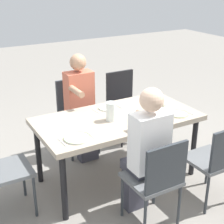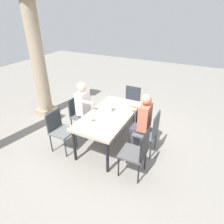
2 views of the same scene
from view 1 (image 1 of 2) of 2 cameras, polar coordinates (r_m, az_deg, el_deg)
ground_plane at (r=4.02m, az=0.87°, el=-10.88°), size 16.00×16.00×0.00m
dining_table at (r=3.68m, az=0.93°, el=-1.78°), size 1.75×0.90×0.77m
chair_west_north at (r=3.52m, az=17.09°, el=-7.38°), size 0.44×0.44×0.88m
chair_west_south at (r=4.73m, az=1.98°, el=1.84°), size 0.44×0.44×0.94m
chair_mid_north at (r=3.08m, az=7.51°, el=-10.84°), size 0.44×0.44×0.90m
chair_mid_south at (r=4.41m, az=-6.08°, el=0.17°), size 0.44×0.44×0.94m
diner_woman_green at (r=4.19m, az=-5.15°, el=1.31°), size 0.35×0.49×1.32m
diner_man_white at (r=3.12m, az=5.63°, el=-6.39°), size 0.35×0.49×1.33m
plate_0 at (r=3.78m, az=11.09°, el=-0.31°), size 0.22×0.22×0.02m
wine_glass_0 at (r=3.71m, az=8.33°, el=1.20°), size 0.08×0.08×0.16m
fork_0 at (r=3.87m, az=12.78°, el=0.04°), size 0.03×0.17×0.01m
spoon_0 at (r=3.69m, az=9.30°, el=-0.85°), size 0.02×0.17×0.01m
plate_1 at (r=3.87m, az=-0.78°, el=0.72°), size 0.21×0.21×0.02m
fork_1 at (r=3.94m, az=1.13°, el=1.04°), size 0.02×0.17×0.01m
spoon_1 at (r=3.81m, az=-2.75°, el=0.22°), size 0.03×0.17×0.01m
plate_2 at (r=3.20m, az=-5.85°, el=-4.36°), size 0.26×0.26×0.02m
fork_2 at (r=3.25m, az=-3.43°, el=-3.87°), size 0.03×0.17×0.01m
spoon_2 at (r=3.15m, az=-8.34°, el=-5.05°), size 0.02×0.17×0.01m
water_pitcher at (r=3.53m, az=-0.17°, el=-0.06°), size 0.11×0.11×0.20m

